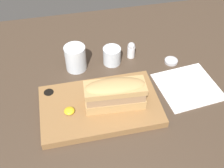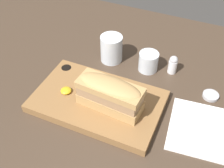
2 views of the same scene
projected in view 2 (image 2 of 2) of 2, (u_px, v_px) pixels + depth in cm
name	position (u px, v px, depth cm)	size (l,w,h in cm)	color
dining_table	(102.00, 94.00, 90.69)	(154.25, 110.62, 2.00)	#423326
serving_board	(98.00, 101.00, 85.23)	(38.38, 23.64, 2.65)	olive
sandwich	(110.00, 93.00, 78.50)	(19.33, 8.47, 9.72)	tan
mustard_dollop	(66.00, 91.00, 85.73)	(3.33, 3.33, 1.33)	gold
water_glass	(111.00, 50.00, 98.94)	(7.75, 7.75, 9.66)	silver
wine_glass	(148.00, 62.00, 95.82)	(6.70, 6.70, 6.68)	silver
napkin	(206.00, 130.00, 78.71)	(22.08, 21.41, 0.40)	white
salt_shaker	(173.00, 64.00, 94.52)	(2.98, 2.98, 6.71)	white
condiment_dish	(211.00, 96.00, 87.94)	(5.01, 5.01, 1.07)	#B2B2B7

